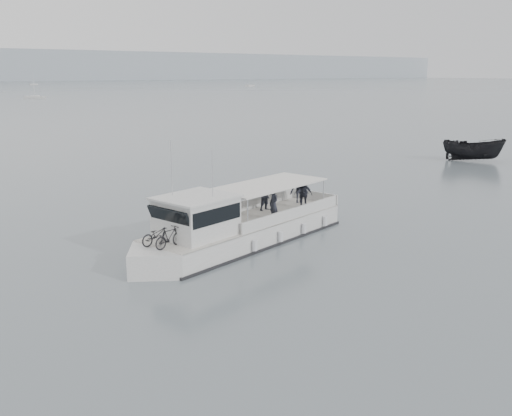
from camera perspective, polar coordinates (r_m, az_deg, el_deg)
ground at (r=24.70m, az=-6.23°, el=-5.46°), size 1400.00×1400.00×0.00m
tour_boat at (r=26.48m, az=-2.44°, el=-2.09°), size 12.88×5.60×5.39m
dark_motorboat at (r=56.06m, az=20.92°, el=5.47°), size 4.99×5.54×2.10m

